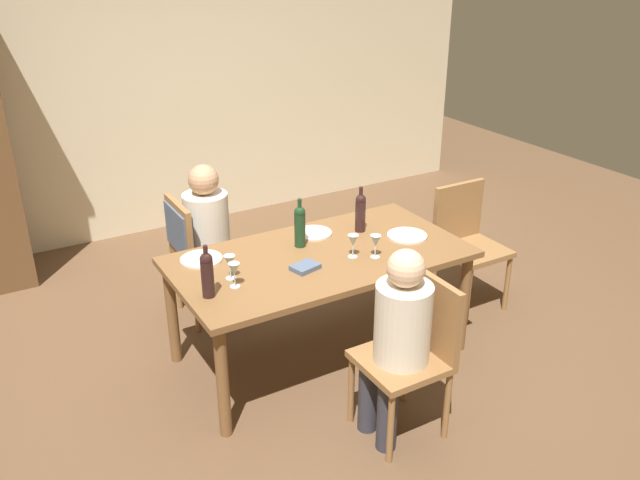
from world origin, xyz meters
The scene contains 19 objects.
ground_plane centered at (0.00, 0.00, 0.00)m, with size 10.00×10.00×0.00m, color brown.
rear_room_partition centered at (0.00, 2.69, 1.35)m, with size 6.40×0.12×2.70m, color beige.
dining_table centered at (0.00, 0.00, 0.66)m, with size 1.86×0.98×0.74m.
chair_far_left centered at (-0.54, 0.87, 0.59)m, with size 0.45×0.44×0.92m.
chair_near centered at (0.09, -0.87, 0.53)m, with size 0.44×0.44×0.92m.
chair_right_end centered at (1.31, 0.09, 0.53)m, with size 0.44×0.44×0.92m.
person_woman_host centered at (-0.39, 0.87, 0.67)m, with size 0.36×0.32×1.16m.
person_man_bearded centered at (-0.03, -0.87, 0.65)m, with size 0.35×0.30×1.13m.
wine_bottle_tall_green centered at (-0.05, 0.17, 0.89)m, with size 0.07×0.07×0.33m.
wine_bottle_dark_red centered at (0.42, 0.18, 0.89)m, with size 0.07×0.07×0.32m.
wine_bottle_short_olive centered at (-0.80, -0.15, 0.89)m, with size 0.07×0.07×0.31m.
wine_glass_near_left centered at (-0.63, -0.12, 0.85)m, with size 0.07×0.07×0.15m.
wine_glass_centre centered at (-0.61, -0.02, 0.85)m, with size 0.07×0.07×0.15m.
wine_glass_near_right centered at (0.16, -0.13, 0.85)m, with size 0.07×0.07×0.15m.
wine_glass_far centered at (0.28, -0.21, 0.85)m, with size 0.07×0.07×0.15m.
dinner_plate_host centered at (0.12, 0.30, 0.75)m, with size 0.25×0.25×0.01m, color silver.
dinner_plate_guest_left centered at (0.64, -0.05, 0.75)m, with size 0.27×0.27×0.01m, color silver.
dinner_plate_guest_right centered at (-0.67, 0.30, 0.75)m, with size 0.26×0.26×0.01m, color silver.
folded_napkin centered at (-0.18, -0.13, 0.76)m, with size 0.16×0.12×0.03m, color #4C5B75.
Camera 1 is at (-1.89, -3.25, 2.55)m, focal length 37.27 mm.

